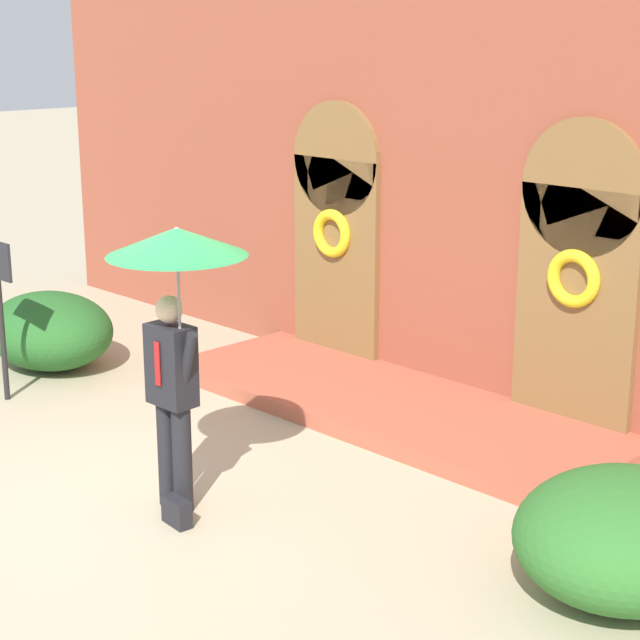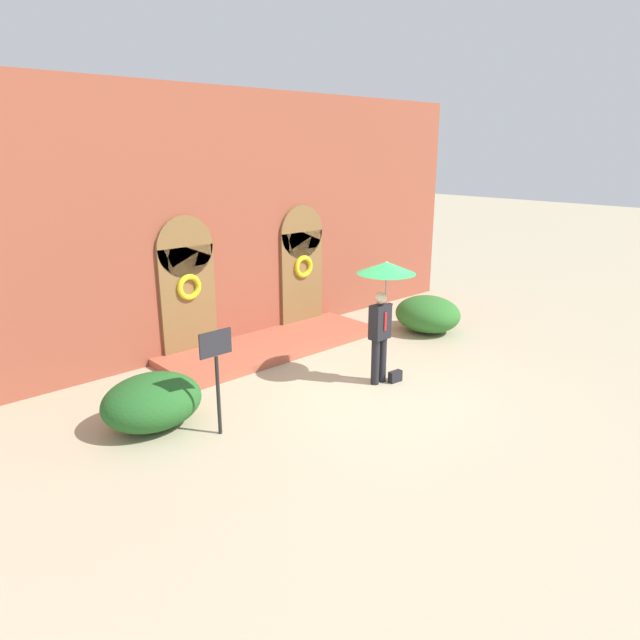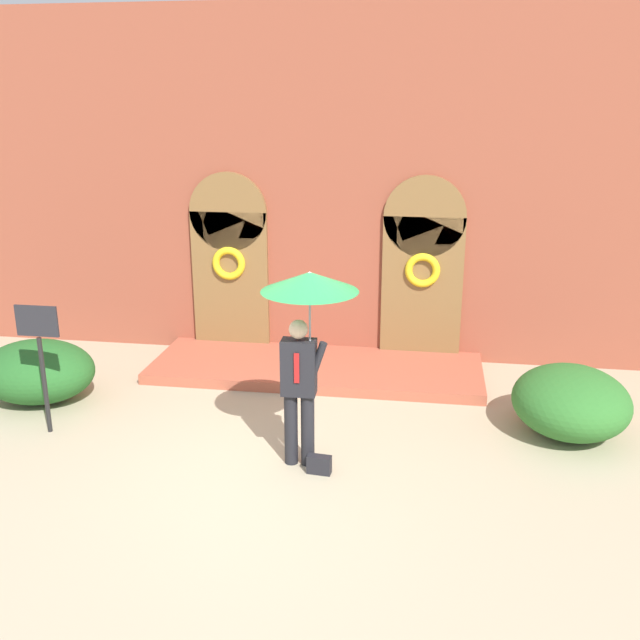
# 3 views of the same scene
# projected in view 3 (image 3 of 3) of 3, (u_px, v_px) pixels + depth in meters

# --- Properties ---
(ground_plane) EXTENTS (80.00, 80.00, 0.00)m
(ground_plane) POSITION_uv_depth(u_px,v_px,m) (275.00, 467.00, 8.46)
(ground_plane) COLOR tan
(building_facade) EXTENTS (14.00, 2.30, 5.60)m
(building_facade) POSITION_uv_depth(u_px,v_px,m) (327.00, 195.00, 11.58)
(building_facade) COLOR brown
(building_facade) RESTS_ON ground
(person_with_umbrella) EXTENTS (1.10, 1.10, 2.36)m
(person_with_umbrella) POSITION_uv_depth(u_px,v_px,m) (307.00, 311.00, 7.96)
(person_with_umbrella) COLOR black
(person_with_umbrella) RESTS_ON ground
(handbag) EXTENTS (0.29, 0.15, 0.22)m
(handbag) POSITION_uv_depth(u_px,v_px,m) (319.00, 465.00, 8.29)
(handbag) COLOR black
(handbag) RESTS_ON ground
(sign_post) EXTENTS (0.56, 0.06, 1.72)m
(sign_post) POSITION_uv_depth(u_px,v_px,m) (40.00, 348.00, 9.01)
(sign_post) COLOR black
(sign_post) RESTS_ON ground
(shrub_left) EXTENTS (1.64, 1.36, 0.88)m
(shrub_left) POSITION_uv_depth(u_px,v_px,m) (38.00, 371.00, 10.21)
(shrub_left) COLOR #235B23
(shrub_left) RESTS_ON ground
(shrub_right) EXTENTS (1.49, 1.63, 0.88)m
(shrub_right) POSITION_uv_depth(u_px,v_px,m) (571.00, 401.00, 9.19)
(shrub_right) COLOR #2D6B28
(shrub_right) RESTS_ON ground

